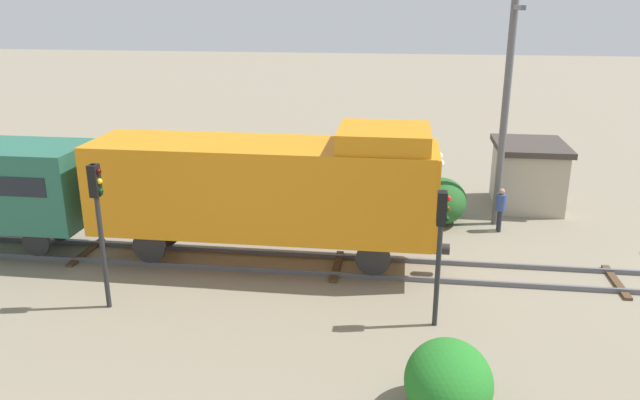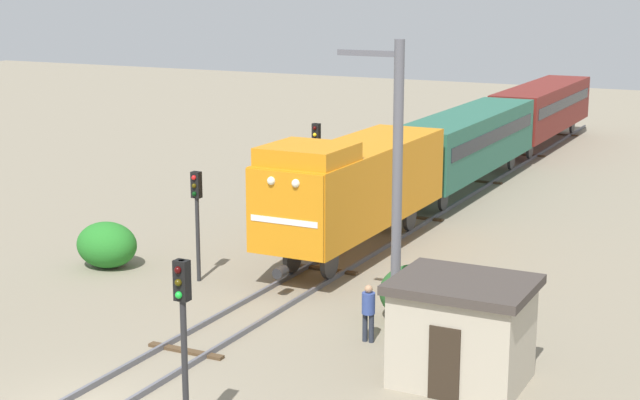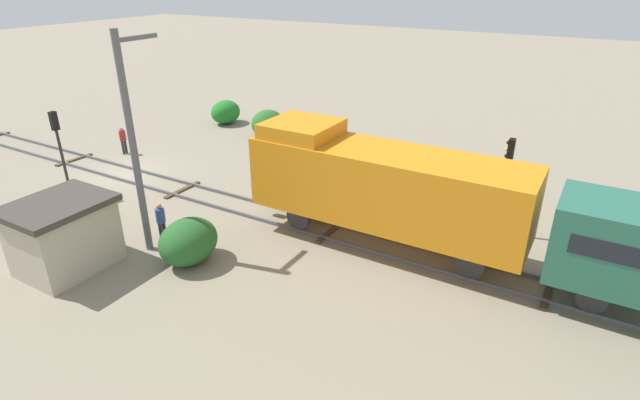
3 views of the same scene
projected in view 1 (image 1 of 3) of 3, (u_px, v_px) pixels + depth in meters
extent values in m
cube|color=#4C3823|center=(616.00, 282.00, 19.58)|extent=(2.40, 0.24, 0.09)
cube|color=#4C3823|center=(337.00, 266.00, 20.70)|extent=(2.40, 0.24, 0.09)
cube|color=#4C3823|center=(86.00, 252.00, 21.82)|extent=(2.40, 0.24, 0.09)
cube|color=orange|center=(262.00, 187.00, 20.18)|extent=(2.90, 11.00, 2.90)
cube|color=orange|center=(384.00, 137.00, 19.13)|extent=(2.75, 2.80, 0.60)
cube|color=orange|center=(435.00, 194.00, 19.47)|extent=(2.84, 0.10, 2.84)
cube|color=white|center=(436.00, 200.00, 19.53)|extent=(2.46, 0.06, 0.20)
sphere|color=white|center=(440.00, 163.00, 18.70)|extent=(0.28, 0.28, 0.28)
sphere|color=white|center=(438.00, 156.00, 19.55)|extent=(0.28, 0.28, 0.28)
cylinder|color=#262628|center=(441.00, 249.00, 20.02)|extent=(0.36, 0.50, 0.36)
cylinder|color=#262628|center=(373.00, 259.00, 19.66)|extent=(0.18, 1.10, 1.10)
cylinder|color=#262628|center=(375.00, 242.00, 21.01)|extent=(0.18, 1.10, 1.10)
cylinder|color=#262628|center=(149.00, 247.00, 20.60)|extent=(0.18, 1.10, 1.10)
cylinder|color=#262628|center=(165.00, 231.00, 21.95)|extent=(0.18, 1.10, 1.10)
cylinder|color=#262628|center=(37.00, 242.00, 21.13)|extent=(0.16, 0.96, 0.96)
cylinder|color=#262628|center=(59.00, 227.00, 22.48)|extent=(0.16, 0.96, 0.96)
cylinder|color=#262628|center=(438.00, 261.00, 16.52)|extent=(0.14, 0.14, 3.84)
cube|color=black|center=(442.00, 208.00, 16.06)|extent=(0.32, 0.24, 0.90)
sphere|color=red|center=(448.00, 199.00, 15.96)|extent=(0.16, 0.16, 0.16)
sphere|color=#3C3306|center=(447.00, 209.00, 16.05)|extent=(0.16, 0.16, 0.16)
sphere|color=black|center=(447.00, 219.00, 16.13)|extent=(0.16, 0.16, 0.16)
cylinder|color=#262628|center=(101.00, 238.00, 17.45)|extent=(0.14, 0.14, 4.27)
cube|color=black|center=(95.00, 181.00, 16.92)|extent=(0.32, 0.24, 0.90)
sphere|color=#390606|center=(98.00, 171.00, 16.82)|extent=(0.16, 0.16, 0.16)
sphere|color=yellow|center=(99.00, 181.00, 16.91)|extent=(0.16, 0.16, 0.16)
sphere|color=black|center=(101.00, 191.00, 17.00)|extent=(0.16, 0.16, 0.16)
cylinder|color=#262B38|center=(500.00, 221.00, 23.70)|extent=(0.15, 0.15, 0.85)
cylinder|color=#262B38|center=(499.00, 220.00, 23.89)|extent=(0.15, 0.15, 0.85)
cylinder|color=#33478C|center=(501.00, 202.00, 23.57)|extent=(0.38, 0.38, 0.62)
sphere|color=tan|center=(502.00, 192.00, 23.43)|extent=(0.23, 0.23, 0.23)
cylinder|color=#595960|center=(505.00, 116.00, 23.34)|extent=(0.28, 0.28, 8.62)
cube|color=#595960|center=(519.00, 7.00, 21.27)|extent=(1.80, 0.16, 0.16)
cube|color=#B2A893|center=(527.00, 177.00, 26.45)|extent=(3.20, 2.60, 2.50)
cube|color=#3F3833|center=(531.00, 146.00, 26.02)|extent=(3.50, 2.90, 0.24)
cube|color=#2D2319|center=(559.00, 185.00, 26.38)|extent=(0.80, 0.06, 1.90)
ellipsoid|color=#257726|center=(448.00, 381.00, 13.20)|extent=(2.29, 1.88, 1.67)
ellipsoid|color=#255A26|center=(441.00, 201.00, 24.58)|extent=(2.46, 2.01, 1.79)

